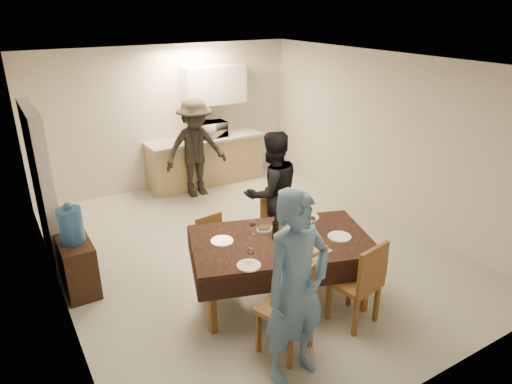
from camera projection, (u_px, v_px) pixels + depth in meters
floor at (249, 249)px, 6.56m from camera, size 5.00×6.00×0.02m
ceiling at (248, 62)px, 5.56m from camera, size 5.00×6.00×0.02m
wall_back at (167, 118)px, 8.43m from camera, size 5.00×0.02×2.60m
wall_front at (435, 266)px, 3.68m from camera, size 5.00×0.02×2.60m
wall_left at (47, 202)px, 4.87m from camera, size 0.02×6.00×2.60m
wall_right at (385, 137)px, 7.24m from camera, size 0.02×6.00×2.60m
stub_partition at (43, 186)px, 5.95m from camera, size 0.15×1.40×2.10m
kitchen_base_cabinet at (206, 162)px, 8.80m from camera, size 2.20×0.60×0.86m
kitchen_worktop at (205, 139)px, 8.62m from camera, size 2.24×0.64×0.05m
upper_cabinet at (215, 85)px, 8.50m from camera, size 1.20×0.34×0.70m
dining_table at (281, 242)px, 5.18m from camera, size 2.29×1.76×0.79m
chair_near_left at (291, 303)px, 4.35m from camera, size 0.60×0.62×0.55m
chair_near_right at (362, 277)px, 4.78m from camera, size 0.53×0.53×0.54m
chair_far_left at (220, 246)px, 5.59m from camera, size 0.42×0.43×0.45m
chair_far_right at (281, 228)px, 6.01m from camera, size 0.49×0.49×0.46m
console at (78, 265)px, 5.51m from camera, size 0.36×0.72×0.67m
water_jug at (71, 225)px, 5.30m from camera, size 0.28×0.28×0.42m
wine_bottle at (275, 227)px, 5.13m from camera, size 0.07×0.07×0.30m
water_pitcher at (309, 226)px, 5.25m from camera, size 0.13×0.13×0.20m
savoury_tart at (309, 249)px, 4.90m from camera, size 0.47×0.39×0.05m
salad_bowl at (294, 224)px, 5.44m from camera, size 0.19×0.19×0.07m
mushroom_dish at (265, 229)px, 5.36m from camera, size 0.18×0.18×0.03m
wine_glass_a at (251, 255)px, 4.67m from camera, size 0.08×0.08×0.18m
wine_glass_b at (307, 213)px, 5.59m from camera, size 0.09×0.09×0.20m
wine_glass_c at (253, 226)px, 5.28m from camera, size 0.08×0.08×0.17m
plate_near_left at (249, 265)px, 4.64m from camera, size 0.25×0.25×0.01m
plate_near_right at (340, 237)px, 5.21m from camera, size 0.27×0.27×0.02m
plate_far_left at (222, 241)px, 5.12m from camera, size 0.26×0.26×0.01m
plate_far_right at (308, 217)px, 5.69m from camera, size 0.28×0.28×0.02m
microwave at (212, 129)px, 8.63m from camera, size 0.52×0.35×0.29m
person_near at (296, 289)px, 4.02m from camera, size 0.72×0.50×1.87m
person_far at (272, 193)px, 6.23m from camera, size 0.84×0.66×1.73m
person_kitchen at (196, 148)px, 8.08m from camera, size 1.14×0.66×1.77m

